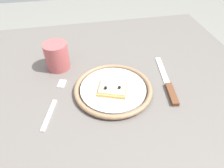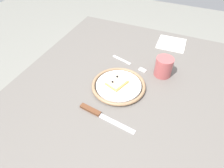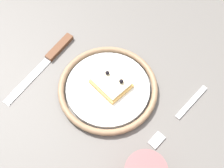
% 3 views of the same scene
% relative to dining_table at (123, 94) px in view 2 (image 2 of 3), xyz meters
% --- Properties ---
extents(ground_plane, '(6.00, 6.00, 0.00)m').
position_rel_dining_table_xyz_m(ground_plane, '(0.00, 0.00, -0.69)').
color(ground_plane, slate).
extents(dining_table, '(1.06, 0.95, 0.77)m').
position_rel_dining_table_xyz_m(dining_table, '(0.00, 0.00, 0.00)').
color(dining_table, '#5B5651').
rests_on(dining_table, ground_plane).
extents(plate, '(0.24, 0.24, 0.02)m').
position_rel_dining_table_xyz_m(plate, '(0.04, -0.01, 0.09)').
color(plate, white).
rests_on(plate, dining_table).
extents(pizza_slice_near, '(0.10, 0.09, 0.03)m').
position_rel_dining_table_xyz_m(pizza_slice_near, '(0.04, -0.02, 0.10)').
color(pizza_slice_near, tan).
rests_on(pizza_slice_near, plate).
extents(knife, '(0.05, 0.24, 0.01)m').
position_rel_dining_table_xyz_m(knife, '(0.21, -0.03, 0.08)').
color(knife, silver).
rests_on(knife, dining_table).
extents(fork, '(0.07, 0.20, 0.00)m').
position_rel_dining_table_xyz_m(fork, '(-0.13, -0.02, 0.08)').
color(fork, silver).
rests_on(fork, dining_table).
extents(cup, '(0.08, 0.08, 0.09)m').
position_rel_dining_table_xyz_m(cup, '(-0.12, 0.15, 0.13)').
color(cup, '#A54C4C').
rests_on(cup, dining_table).
extents(napkin, '(0.15, 0.15, 0.00)m').
position_rel_dining_table_xyz_m(napkin, '(-0.40, 0.13, 0.08)').
color(napkin, white).
rests_on(napkin, dining_table).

